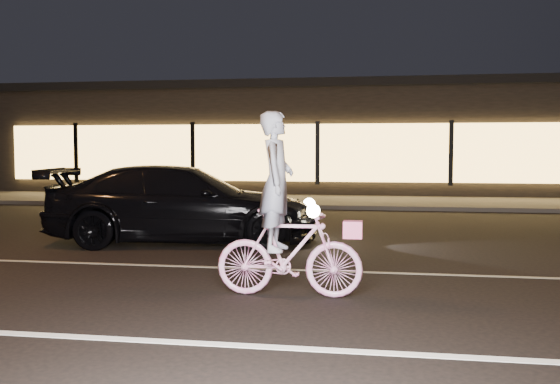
# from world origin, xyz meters

# --- Properties ---
(ground) EXTENTS (90.00, 90.00, 0.00)m
(ground) POSITION_xyz_m (0.00, 0.00, 0.00)
(ground) COLOR black
(ground) RESTS_ON ground
(lane_stripe_near) EXTENTS (60.00, 0.12, 0.01)m
(lane_stripe_near) POSITION_xyz_m (0.00, -1.50, 0.00)
(lane_stripe_near) COLOR silver
(lane_stripe_near) RESTS_ON ground
(lane_stripe_far) EXTENTS (60.00, 0.10, 0.01)m
(lane_stripe_far) POSITION_xyz_m (0.00, 2.00, 0.00)
(lane_stripe_far) COLOR gray
(lane_stripe_far) RESTS_ON ground
(sidewalk) EXTENTS (30.00, 4.00, 0.12)m
(sidewalk) POSITION_xyz_m (0.00, 13.00, 0.06)
(sidewalk) COLOR #383533
(sidewalk) RESTS_ON ground
(storefront) EXTENTS (25.40, 8.42, 4.20)m
(storefront) POSITION_xyz_m (0.00, 18.97, 2.15)
(storefront) COLOR black
(storefront) RESTS_ON ground
(cyclist) EXTENTS (1.74, 0.60, 2.19)m
(cyclist) POSITION_xyz_m (1.14, 0.40, 0.78)
(cyclist) COLOR #E13C99
(cyclist) RESTS_ON ground
(sedan) EXTENTS (5.23, 2.83, 1.44)m
(sedan) POSITION_xyz_m (-1.39, 4.26, 0.72)
(sedan) COLOR black
(sedan) RESTS_ON ground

